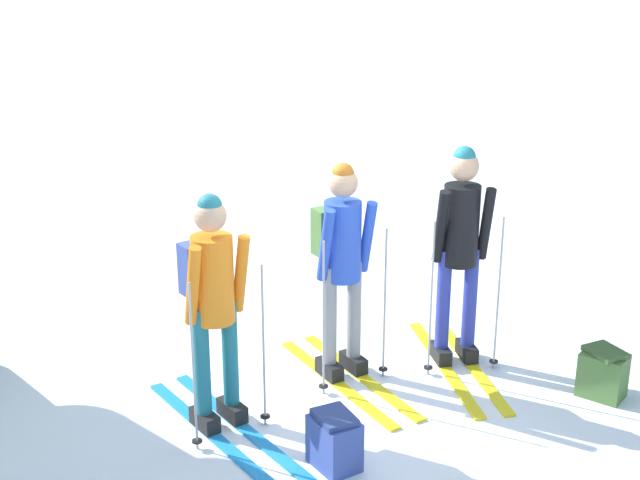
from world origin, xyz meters
TOP-DOWN VIEW (x-y plane):
  - ground_plane at (0.00, 0.00)m, footprint 400.00×400.00m
  - skier_in_orange at (-1.00, -0.09)m, footprint 0.62×1.76m
  - skier_in_blue at (0.12, 0.19)m, footprint 0.61×1.60m
  - skier_in_black at (1.04, -0.02)m, footprint 0.74×1.66m
  - backpack_on_snow_front at (-0.50, -0.91)m, footprint 0.28×0.35m
  - backpack_on_snow_beside at (1.70, -0.97)m, footprint 0.36×0.39m

SIDE VIEW (x-z plane):
  - ground_plane at x=0.00m, z-range 0.00..0.00m
  - backpack_on_snow_front at x=-0.50m, z-range 0.00..0.38m
  - backpack_on_snow_beside at x=1.70m, z-range 0.00..0.38m
  - skier_in_orange at x=-1.00m, z-range 0.10..1.79m
  - skier_in_blue at x=0.12m, z-range 0.11..1.81m
  - skier_in_black at x=1.04m, z-range 0.09..1.86m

